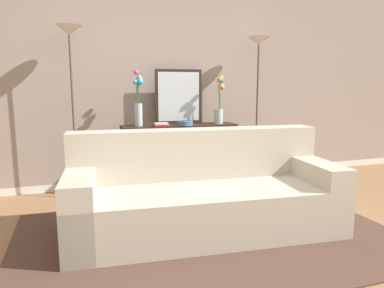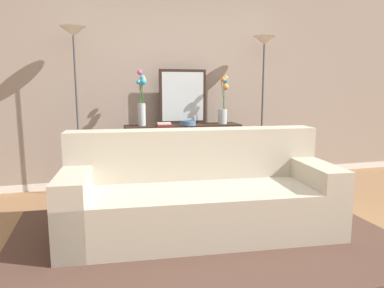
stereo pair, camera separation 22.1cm
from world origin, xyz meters
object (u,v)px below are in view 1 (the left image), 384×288
at_px(wall_mirror, 179,97).
at_px(fruit_bowl, 185,123).
at_px(vase_tall_flowers, 139,102).
at_px(vase_short_flowers, 219,106).
at_px(couch, 203,196).
at_px(floor_lamp_right, 258,69).
at_px(book_stack, 161,125).
at_px(floor_lamp_left, 71,65).
at_px(book_row_under_console, 152,186).
at_px(console_table, 180,144).

bearing_deg(wall_mirror, fruit_bowl, -89.39).
bearing_deg(vase_tall_flowers, vase_short_flowers, -2.50).
xyz_separation_m(couch, vase_tall_flowers, (-0.32, 1.36, 0.77)).
distance_m(floor_lamp_right, book_stack, 1.48).
height_order(wall_mirror, vase_short_flowers, wall_mirror).
bearing_deg(book_stack, floor_lamp_right, 4.18).
bearing_deg(floor_lamp_left, book_row_under_console, 0.85).
relative_size(vase_short_flowers, book_stack, 3.27).
relative_size(floor_lamp_left, vase_short_flowers, 3.17).
bearing_deg(floor_lamp_right, wall_mirror, 171.28).
height_order(wall_mirror, book_row_under_console, wall_mirror).
height_order(vase_tall_flowers, fruit_bowl, vase_tall_flowers).
relative_size(wall_mirror, book_row_under_console, 1.54).
xyz_separation_m(console_table, book_row_under_console, (-0.37, 0.00, -0.50)).
distance_m(couch, floor_lamp_right, 2.17).
bearing_deg(wall_mirror, vase_tall_flowers, -166.28).
distance_m(couch, fruit_bowl, 1.36).
height_order(wall_mirror, fruit_bowl, wall_mirror).
relative_size(wall_mirror, vase_short_flowers, 1.12).
relative_size(floor_lamp_right, fruit_bowl, 9.91).
height_order(console_table, floor_lamp_left, floor_lamp_left).
relative_size(book_stack, book_row_under_console, 0.42).
bearing_deg(fruit_bowl, floor_lamp_left, 175.81).
xyz_separation_m(vase_short_flowers, book_row_under_console, (-0.88, 0.03, -0.97)).
bearing_deg(floor_lamp_left, fruit_bowl, -4.19).
bearing_deg(vase_tall_flowers, floor_lamp_left, -177.89).
bearing_deg(vase_tall_flowers, book_row_under_console, -5.95).
xyz_separation_m(couch, book_row_under_console, (-0.18, 1.35, -0.25)).
bearing_deg(vase_short_flowers, book_row_under_console, 178.03).
distance_m(floor_lamp_right, fruit_bowl, 1.22).
distance_m(couch, book_row_under_console, 1.38).
height_order(floor_lamp_left, fruit_bowl, floor_lamp_left).
relative_size(floor_lamp_left, floor_lamp_right, 1.01).
relative_size(floor_lamp_left, fruit_bowl, 10.03).
bearing_deg(couch, fruit_bowl, 80.05).
relative_size(console_table, vase_tall_flowers, 2.15).
bearing_deg(vase_short_flowers, wall_mirror, 160.06).
bearing_deg(floor_lamp_left, couch, -51.63).
distance_m(couch, vase_tall_flowers, 1.60).
bearing_deg(console_table, book_row_under_console, 180.00).
relative_size(vase_tall_flowers, book_stack, 3.58).
relative_size(floor_lamp_right, book_row_under_console, 4.31).
distance_m(wall_mirror, book_row_under_console, 1.16).
xyz_separation_m(couch, console_table, (0.18, 1.35, 0.24)).
height_order(fruit_bowl, book_row_under_console, fruit_bowl).
bearing_deg(book_stack, couch, -86.52).
height_order(console_table, wall_mirror, wall_mirror).
xyz_separation_m(wall_mirror, fruit_bowl, (0.00, -0.25, -0.31)).
distance_m(wall_mirror, vase_tall_flowers, 0.55).
distance_m(floor_lamp_right, wall_mirror, 1.09).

